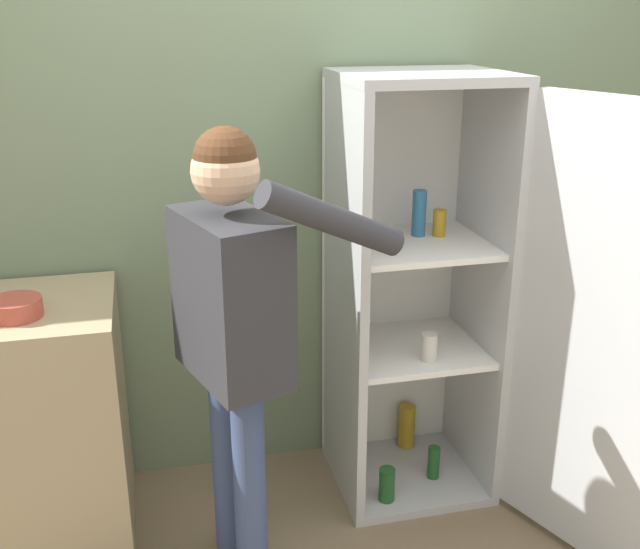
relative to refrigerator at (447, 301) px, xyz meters
The scene contains 5 objects.
wall_back 0.72m from the refrigerator, 133.33° to the left, with size 7.00×0.06×2.55m.
refrigerator is the anchor object (origin of this frame).
person 0.90m from the refrigerator, 162.40° to the right, with size 0.72×0.55×1.56m.
counter 1.60m from the refrigerator, behind, with size 0.66×0.59×0.93m.
bowl 1.54m from the refrigerator, behind, with size 0.17×0.17×0.06m.
Camera 1 is at (-0.71, -1.90, 1.89)m, focal length 42.00 mm.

